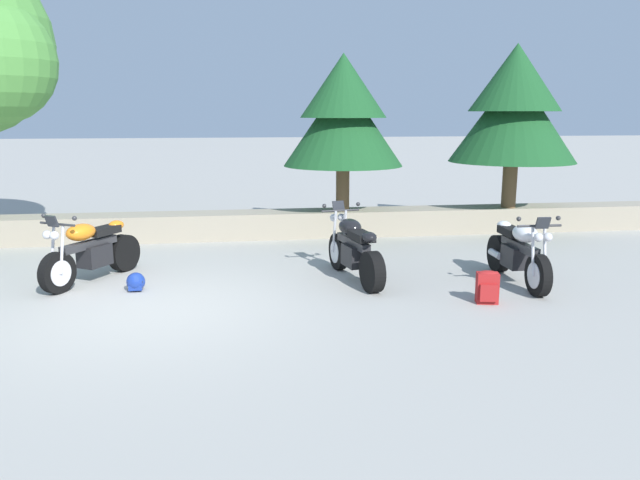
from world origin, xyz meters
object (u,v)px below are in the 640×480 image
Objects in this scene: motorcycle_white_far_right at (518,253)px; motorcycle_orange_near_left at (91,252)px; rider_backpack at (487,287)px; motorcycle_black_centre at (354,250)px; pine_tree_mid_left at (343,113)px; pine_tree_mid_right at (514,106)px; rider_helmet at (136,282)px.

motorcycle_orange_near_left is at bearing 171.07° from motorcycle_white_far_right.
motorcycle_white_far_right reaches higher than rider_backpack.
pine_tree_mid_left is at bearing 82.73° from motorcycle_black_centre.
motorcycle_orange_near_left is at bearing -159.99° from pine_tree_mid_right.
pine_tree_mid_right is (4.21, 3.50, 2.29)m from motorcycle_black_centre.
motorcycle_black_centre is at bearing 166.95° from motorcycle_white_far_right.
motorcycle_white_far_right is 0.58× the size of pine_tree_mid_right.
rider_backpack is (1.61, -1.50, -0.24)m from motorcycle_black_centre.
rider_helmet is 5.91m from pine_tree_mid_left.
pine_tree_mid_left reaches higher than motorcycle_white_far_right.
motorcycle_orange_near_left is at bearing 139.95° from rider_helmet.
motorcycle_black_centre is at bearing -140.27° from pine_tree_mid_right.
rider_helmet is (-4.98, 1.32, -0.11)m from rider_backpack.
pine_tree_mid_left is (-2.04, 4.16, 2.15)m from motorcycle_white_far_right.
rider_backpack is at bearing -42.98° from motorcycle_black_centre.
motorcycle_white_far_right is 0.63× the size of pine_tree_mid_left.
motorcycle_black_centre is 2.57m from motorcycle_white_far_right.
pine_tree_mid_right reaches higher than rider_backpack.
rider_helmet is at bearing -135.56° from pine_tree_mid_left.
pine_tree_mid_left reaches higher than rider_backpack.
pine_tree_mid_right is (3.76, -0.07, 0.14)m from pine_tree_mid_left.
motorcycle_black_centre is at bearing 137.02° from rider_backpack.
rider_backpack is 5.16m from rider_helmet.
rider_backpack is at bearing -77.17° from pine_tree_mid_left.
rider_backpack reaches higher than rider_helmet.
pine_tree_mid_left is 0.93× the size of pine_tree_mid_right.
motorcycle_orange_near_left is 5.95m from pine_tree_mid_left.
motorcycle_white_far_right is at bearing 46.11° from rider_backpack.
rider_helmet is 0.08× the size of pine_tree_mid_right.
rider_backpack is 0.13× the size of pine_tree_mid_right.
pine_tree_mid_right is at bearing 39.73° from motorcycle_black_centre.
pine_tree_mid_right is at bearing 67.23° from motorcycle_white_far_right.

